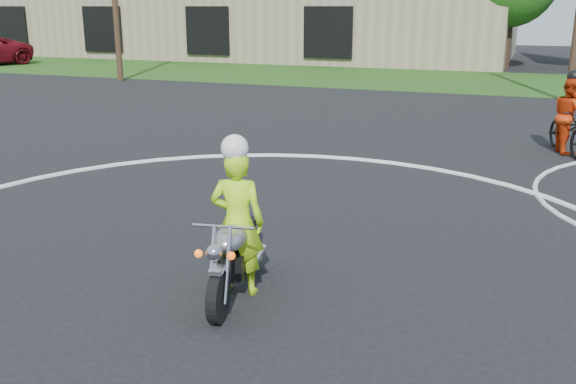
% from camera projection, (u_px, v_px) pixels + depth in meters
% --- Properties ---
extents(ground, '(120.00, 120.00, 0.00)m').
position_uv_depth(ground, '(133.00, 336.00, 7.00)').
color(ground, black).
rests_on(ground, ground).
extents(grass_strip, '(120.00, 10.00, 0.02)m').
position_uv_depth(grass_strip, '(453.00, 81.00, 31.19)').
color(grass_strip, '#1E4714').
rests_on(grass_strip, ground).
extents(course_markings, '(19.05, 19.05, 0.12)m').
position_uv_depth(course_markings, '(408.00, 234.00, 10.15)').
color(course_markings, silver).
rests_on(course_markings, ground).
extents(primary_motorcycle, '(0.72, 2.06, 1.09)m').
position_uv_depth(primary_motorcycle, '(234.00, 256.00, 7.84)').
color(primary_motorcycle, black).
rests_on(primary_motorcycle, ground).
extents(rider_primary_grp, '(0.74, 0.56, 2.03)m').
position_uv_depth(rider_primary_grp, '(237.00, 218.00, 7.84)').
color(rider_primary_grp, '#BAFF1A').
rests_on(rider_primary_grp, ground).
extents(rider_second_grp, '(1.39, 2.22, 2.02)m').
position_uv_depth(rider_second_grp, '(568.00, 124.00, 15.63)').
color(rider_second_grp, black).
rests_on(rider_second_grp, ground).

